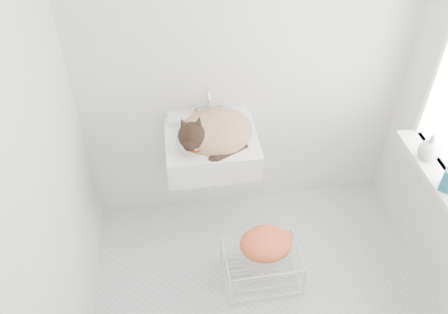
{
  "coord_description": "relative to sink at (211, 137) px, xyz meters",
  "views": [
    {
      "loc": [
        -0.49,
        -1.57,
        2.72
      ],
      "look_at": [
        -0.21,
        0.5,
        0.88
      ],
      "focal_mm": 37.71,
      "sensor_mm": 36.0,
      "label": 1
    }
  ],
  "objects": [
    {
      "name": "floor",
      "position": [
        0.26,
        -0.74,
        -0.85
      ],
      "size": [
        2.2,
        2.0,
        0.02
      ],
      "primitive_type": "cube",
      "color": "silver",
      "rests_on": "ground"
    },
    {
      "name": "back_wall",
      "position": [
        0.26,
        0.26,
        0.4
      ],
      "size": [
        2.2,
        0.02,
        2.5
      ],
      "primitive_type": "cube",
      "color": "white",
      "rests_on": "ground"
    },
    {
      "name": "left_wall",
      "position": [
        -0.84,
        -0.74,
        0.4
      ],
      "size": [
        0.02,
        2.0,
        2.5
      ],
      "primitive_type": "cube",
      "color": "white",
      "rests_on": "ground"
    },
    {
      "name": "windowsill",
      "position": [
        1.27,
        -0.54,
        -0.02
      ],
      "size": [
        0.16,
        0.88,
        0.04
      ],
      "primitive_type": "cube",
      "color": "white",
      "rests_on": "right_wall"
    },
    {
      "name": "sink",
      "position": [
        0.0,
        0.0,
        0.0
      ],
      "size": [
        0.59,
        0.51,
        0.23
      ],
      "primitive_type": "cube",
      "color": "white",
      "rests_on": "back_wall"
    },
    {
      "name": "faucet",
      "position": [
        0.0,
        0.18,
        0.14
      ],
      "size": [
        0.21,
        0.15,
        0.21
      ],
      "primitive_type": null,
      "color": "silver",
      "rests_on": "sink"
    },
    {
      "name": "cat",
      "position": [
        0.01,
        -0.02,
        0.04
      ],
      "size": [
        0.54,
        0.48,
        0.31
      ],
      "rotation": [
        0.0,
        0.0,
        0.22
      ],
      "color": "tan",
      "rests_on": "sink"
    },
    {
      "name": "wire_rack",
      "position": [
        0.26,
        -0.52,
        -0.7
      ],
      "size": [
        0.49,
        0.35,
        0.29
      ],
      "primitive_type": "cube",
      "rotation": [
        0.0,
        0.0,
        0.03
      ],
      "color": "silver",
      "rests_on": "floor"
    },
    {
      "name": "towel",
      "position": [
        0.28,
        -0.51,
        -0.53
      ],
      "size": [
        0.36,
        0.27,
        0.14
      ],
      "primitive_type": "ellipsoid",
      "rotation": [
        0.0,
        0.0,
        0.08
      ],
      "color": "orange",
      "rests_on": "wire_rack"
    },
    {
      "name": "bottle_b",
      "position": [
        1.26,
        -0.64,
        0.0
      ],
      "size": [
        0.14,
        0.14,
        0.21
      ],
      "primitive_type": "imported",
      "rotation": [
        0.0,
        0.0,
        3.95
      ],
      "color": "#195B72",
      "rests_on": "windowsill"
    },
    {
      "name": "bottle_c",
      "position": [
        1.26,
        -0.38,
        0.0
      ],
      "size": [
        0.15,
        0.15,
        0.17
      ],
      "primitive_type": "imported",
      "rotation": [
        0.0,
        0.0,
        3.27
      ],
      "color": "silver",
      "rests_on": "windowsill"
    }
  ]
}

